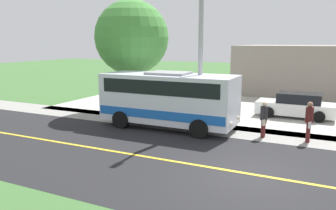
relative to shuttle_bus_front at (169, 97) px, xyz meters
name	(u,v)px	position (x,y,z in m)	size (l,w,h in m)	color
ground_plane	(245,173)	(4.57, 5.03, -1.59)	(120.00, 120.00, 0.00)	#3D6633
road_surface	(245,173)	(4.57, 5.03, -1.59)	(8.00, 100.00, 0.01)	black
sidewalk	(269,135)	(-0.63, 5.03, -1.59)	(2.40, 100.00, 0.01)	gray
parking_lot_surface	(336,113)	(-7.83, 8.03, -1.59)	(14.00, 36.00, 0.01)	#B2ADA3
road_centre_line	(245,173)	(4.57, 5.03, -1.59)	(0.16, 100.00, 0.00)	gold
shuttle_bus_front	(169,97)	(0.00, 0.00, 0.00)	(2.79, 7.06, 2.90)	silver
pedestrian_with_bags	(309,120)	(-0.28, 6.75, -0.60)	(0.72, 0.34, 1.83)	#4C1919
pedestrian_waiting	(264,118)	(-0.21, 4.81, -0.68)	(0.72, 0.34, 1.70)	#4C1919
street_light_pole	(200,49)	(-0.30, 1.55, 2.46)	(1.97, 0.24, 7.30)	#9E9EA3
parked_car_near	(296,106)	(-5.41, 5.81, -0.91)	(2.09, 4.44, 1.45)	white
tree_curbside	(132,38)	(-2.83, -3.90, 3.07)	(4.63, 4.63, 7.00)	brown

